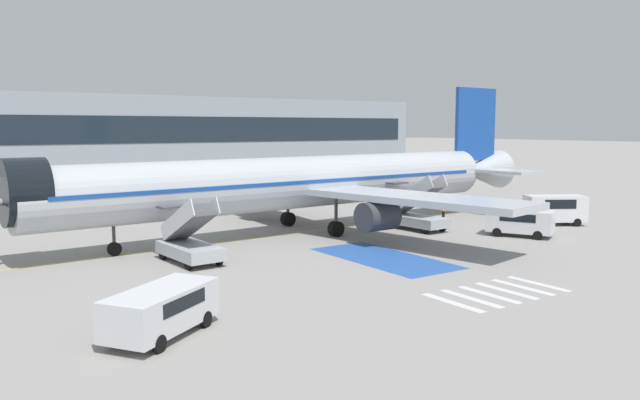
{
  "coord_description": "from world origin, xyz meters",
  "views": [
    {
      "loc": [
        -23.77,
        -39.13,
        7.76
      ],
      "look_at": [
        2.29,
        -0.68,
        2.3
      ],
      "focal_mm": 35.0,
      "sensor_mm": 36.0,
      "label": 1
    }
  ],
  "objects_px": {
    "ground_crew_0": "(368,218)",
    "terminal_building": "(137,133)",
    "service_van_0": "(520,220)",
    "service_van_1": "(555,207)",
    "ground_crew_1": "(443,209)",
    "boarding_stairs_forward": "(190,246)",
    "service_van_2": "(161,307)",
    "boarding_stairs_aft": "(417,216)",
    "airliner": "(299,182)",
    "fuel_tanker": "(261,183)"
  },
  "relations": [
    {
      "from": "boarding_stairs_forward",
      "to": "service_van_1",
      "type": "height_order",
      "value": "boarding_stairs_forward"
    },
    {
      "from": "boarding_stairs_forward",
      "to": "service_van_1",
      "type": "bearing_deg",
      "value": -9.82
    },
    {
      "from": "service_van_1",
      "to": "service_van_2",
      "type": "height_order",
      "value": "service_van_1"
    },
    {
      "from": "boarding_stairs_aft",
      "to": "ground_crew_0",
      "type": "bearing_deg",
      "value": 157.99
    },
    {
      "from": "service_van_2",
      "to": "boarding_stairs_aft",
      "type": "bearing_deg",
      "value": -96.89
    },
    {
      "from": "airliner",
      "to": "boarding_stairs_forward",
      "type": "height_order",
      "value": "airliner"
    },
    {
      "from": "ground_crew_0",
      "to": "terminal_building",
      "type": "height_order",
      "value": "terminal_building"
    },
    {
      "from": "boarding_stairs_aft",
      "to": "service_van_1",
      "type": "relative_size",
      "value": 1.08
    },
    {
      "from": "boarding_stairs_aft",
      "to": "service_van_1",
      "type": "height_order",
      "value": "boarding_stairs_aft"
    },
    {
      "from": "service_van_0",
      "to": "service_van_2",
      "type": "height_order",
      "value": "service_van_0"
    },
    {
      "from": "terminal_building",
      "to": "service_van_0",
      "type": "bearing_deg",
      "value": -89.7
    },
    {
      "from": "service_van_0",
      "to": "boarding_stairs_forward",
      "type": "bearing_deg",
      "value": -40.05
    },
    {
      "from": "airliner",
      "to": "boarding_stairs_aft",
      "type": "bearing_deg",
      "value": -119.7
    },
    {
      "from": "airliner",
      "to": "fuel_tanker",
      "type": "xyz_separation_m",
      "value": [
        7.86,
        20.05,
        -1.94
      ]
    },
    {
      "from": "service_van_0",
      "to": "terminal_building",
      "type": "distance_m",
      "value": 84.07
    },
    {
      "from": "service_van_0",
      "to": "service_van_1",
      "type": "height_order",
      "value": "service_van_1"
    },
    {
      "from": "fuel_tanker",
      "to": "ground_crew_1",
      "type": "relative_size",
      "value": 4.8
    },
    {
      "from": "service_van_2",
      "to": "ground_crew_1",
      "type": "height_order",
      "value": "ground_crew_1"
    },
    {
      "from": "terminal_building",
      "to": "airliner",
      "type": "bearing_deg",
      "value": -99.06
    },
    {
      "from": "airliner",
      "to": "boarding_stairs_forward",
      "type": "bearing_deg",
      "value": 112.04
    },
    {
      "from": "boarding_stairs_aft",
      "to": "ground_crew_1",
      "type": "height_order",
      "value": "boarding_stairs_aft"
    },
    {
      "from": "service_van_2",
      "to": "service_van_1",
      "type": "bearing_deg",
      "value": -111.0
    },
    {
      "from": "boarding_stairs_forward",
      "to": "service_van_0",
      "type": "xyz_separation_m",
      "value": [
        22.86,
        -5.08,
        0.17
      ]
    },
    {
      "from": "fuel_tanker",
      "to": "service_van_2",
      "type": "height_order",
      "value": "fuel_tanker"
    },
    {
      "from": "boarding_stairs_aft",
      "to": "terminal_building",
      "type": "relative_size",
      "value": 0.04
    },
    {
      "from": "boarding_stairs_aft",
      "to": "service_van_0",
      "type": "relative_size",
      "value": 1.09
    },
    {
      "from": "boarding_stairs_forward",
      "to": "service_van_1",
      "type": "xyz_separation_m",
      "value": [
        29.48,
        -3.22,
        0.41
      ]
    },
    {
      "from": "service_van_0",
      "to": "service_van_1",
      "type": "relative_size",
      "value": 0.99
    },
    {
      "from": "airliner",
      "to": "boarding_stairs_forward",
      "type": "distance_m",
      "value": 12.14
    },
    {
      "from": "boarding_stairs_forward",
      "to": "ground_crew_0",
      "type": "xyz_separation_m",
      "value": [
        14.96,
        2.42,
        0.05
      ]
    },
    {
      "from": "ground_crew_0",
      "to": "ground_crew_1",
      "type": "relative_size",
      "value": 0.96
    },
    {
      "from": "boarding_stairs_forward",
      "to": "service_van_1",
      "type": "distance_m",
      "value": 29.66
    },
    {
      "from": "boarding_stairs_aft",
      "to": "service_van_0",
      "type": "bearing_deg",
      "value": -60.04
    },
    {
      "from": "fuel_tanker",
      "to": "service_van_2",
      "type": "relative_size",
      "value": 1.72
    },
    {
      "from": "service_van_2",
      "to": "ground_crew_0",
      "type": "xyz_separation_m",
      "value": [
        20.79,
        13.88,
        -0.07
      ]
    },
    {
      "from": "service_van_0",
      "to": "ground_crew_0",
      "type": "relative_size",
      "value": 2.76
    },
    {
      "from": "fuel_tanker",
      "to": "service_van_2",
      "type": "distance_m",
      "value": 43.99
    },
    {
      "from": "ground_crew_0",
      "to": "ground_crew_1",
      "type": "bearing_deg",
      "value": 35.57
    },
    {
      "from": "terminal_building",
      "to": "boarding_stairs_forward",
      "type": "bearing_deg",
      "value": -105.88
    },
    {
      "from": "service_van_1",
      "to": "ground_crew_0",
      "type": "relative_size",
      "value": 2.78
    },
    {
      "from": "boarding_stairs_forward",
      "to": "service_van_2",
      "type": "bearing_deg",
      "value": -120.53
    },
    {
      "from": "fuel_tanker",
      "to": "ground_crew_1",
      "type": "height_order",
      "value": "fuel_tanker"
    },
    {
      "from": "boarding_stairs_aft",
      "to": "terminal_building",
      "type": "bearing_deg",
      "value": 83.68
    },
    {
      "from": "service_van_2",
      "to": "terminal_building",
      "type": "xyz_separation_m",
      "value": [
        28.24,
        90.27,
        5.54
      ]
    },
    {
      "from": "service_van_0",
      "to": "ground_crew_1",
      "type": "distance_m",
      "value": 7.92
    },
    {
      "from": "boarding_stairs_forward",
      "to": "ground_crew_1",
      "type": "xyz_separation_m",
      "value": [
        23.21,
        2.82,
        0.09
      ]
    },
    {
      "from": "ground_crew_0",
      "to": "boarding_stairs_forward",
      "type": "bearing_deg",
      "value": -138.03
    },
    {
      "from": "airliner",
      "to": "service_van_0",
      "type": "xyz_separation_m",
      "value": [
        12.19,
        -10.2,
        -2.57
      ]
    },
    {
      "from": "airliner",
      "to": "service_van_2",
      "type": "relative_size",
      "value": 9.21
    },
    {
      "from": "airliner",
      "to": "boarding_stairs_aft",
      "type": "height_order",
      "value": "airliner"
    }
  ]
}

